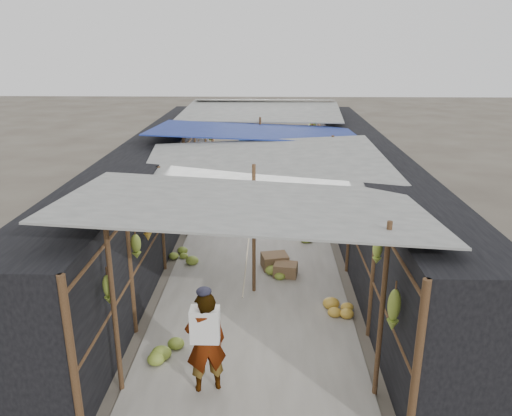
# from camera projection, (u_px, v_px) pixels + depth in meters

# --- Properties ---
(ground) EXTENTS (80.00, 80.00, 0.00)m
(ground) POSITION_uv_depth(u_px,v_px,m) (247.00, 391.00, 7.10)
(ground) COLOR #6B6356
(ground) RESTS_ON ground
(aisle_slab) EXTENTS (3.60, 16.00, 0.02)m
(aisle_slab) POSITION_uv_depth(u_px,v_px,m) (258.00, 228.00, 13.26)
(aisle_slab) COLOR #9E998E
(aisle_slab) RESTS_ON ground
(stall_left) EXTENTS (1.40, 15.00, 2.30)m
(stall_left) POSITION_uv_depth(u_px,v_px,m) (154.00, 187.00, 12.97)
(stall_left) COLOR black
(stall_left) RESTS_ON ground
(stall_right) EXTENTS (1.40, 15.00, 2.30)m
(stall_right) POSITION_uv_depth(u_px,v_px,m) (363.00, 188.00, 12.83)
(stall_right) COLOR black
(stall_right) RESTS_ON ground
(crate_near) EXTENTS (0.54, 0.46, 0.29)m
(crate_near) POSITION_uv_depth(u_px,v_px,m) (286.00, 270.00, 10.54)
(crate_near) COLOR brown
(crate_near) RESTS_ON ground
(crate_mid) EXTENTS (0.64, 0.55, 0.33)m
(crate_mid) POSITION_uv_depth(u_px,v_px,m) (275.00, 261.00, 10.90)
(crate_mid) COLOR brown
(crate_mid) RESTS_ON ground
(crate_back) EXTENTS (0.45, 0.40, 0.25)m
(crate_back) POSITION_uv_depth(u_px,v_px,m) (222.00, 209.00, 14.47)
(crate_back) COLOR brown
(crate_back) RESTS_ON ground
(black_basin) EXTENTS (0.58, 0.58, 0.18)m
(black_basin) POSITION_uv_depth(u_px,v_px,m) (316.00, 205.00, 14.94)
(black_basin) COLOR black
(black_basin) RESTS_ON ground
(vendor_elderly) EXTENTS (0.65, 0.52, 1.55)m
(vendor_elderly) POSITION_uv_depth(u_px,v_px,m) (206.00, 342.00, 6.91)
(vendor_elderly) COLOR silver
(vendor_elderly) RESTS_ON ground
(shopper_blue) EXTENTS (0.86, 0.71, 1.59)m
(shopper_blue) POSITION_uv_depth(u_px,v_px,m) (225.00, 172.00, 15.86)
(shopper_blue) COLOR navy
(shopper_blue) RESTS_ON ground
(vendor_seated) EXTENTS (0.46, 0.57, 0.78)m
(vendor_seated) POSITION_uv_depth(u_px,v_px,m) (288.00, 191.00, 15.25)
(vendor_seated) COLOR #4B4541
(vendor_seated) RESTS_ON ground
(market_canopy) EXTENTS (5.62, 15.20, 2.77)m
(market_canopy) POSITION_uv_depth(u_px,v_px,m) (259.00, 137.00, 12.81)
(market_canopy) COLOR brown
(market_canopy) RESTS_ON ground
(hanging_bananas) EXTENTS (3.96, 14.08, 0.85)m
(hanging_bananas) POSITION_uv_depth(u_px,v_px,m) (262.00, 166.00, 13.09)
(hanging_bananas) COLOR olive
(hanging_bananas) RESTS_ON ground
(floor_bananas) EXTENTS (3.94, 9.87, 0.36)m
(floor_bananas) POSITION_uv_depth(u_px,v_px,m) (265.00, 253.00, 11.36)
(floor_bananas) COLOR gold
(floor_bananas) RESTS_ON ground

